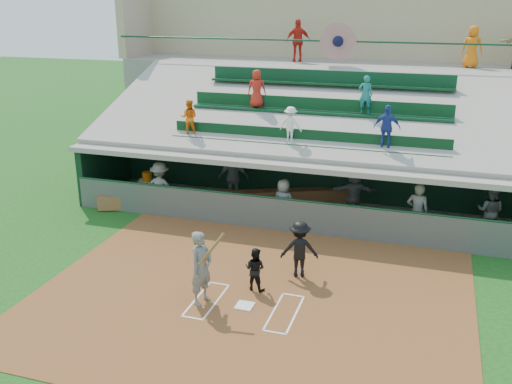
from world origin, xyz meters
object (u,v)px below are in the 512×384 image
(home_plate, at_px, (245,306))
(water_cooler, at_px, (147,177))
(white_table, at_px, (150,190))
(batter_at_plate, at_px, (201,268))
(catcher, at_px, (255,269))

(home_plate, height_order, water_cooler, water_cooler)
(white_table, relative_size, water_cooler, 2.34)
(white_table, height_order, water_cooler, water_cooler)
(batter_at_plate, bearing_deg, catcher, 44.85)
(home_plate, distance_m, batter_at_plate, 1.44)
(home_plate, height_order, catcher, catcher)
(home_plate, relative_size, catcher, 0.37)
(batter_at_plate, height_order, white_table, batter_at_plate)
(water_cooler, bearing_deg, home_plate, -46.57)
(home_plate, bearing_deg, water_cooler, 133.43)
(batter_at_plate, distance_m, catcher, 1.54)
(white_table, bearing_deg, catcher, -60.56)
(home_plate, xyz_separation_m, water_cooler, (-6.01, 6.35, 0.91))
(water_cooler, bearing_deg, white_table, 61.06)
(home_plate, bearing_deg, white_table, 132.88)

